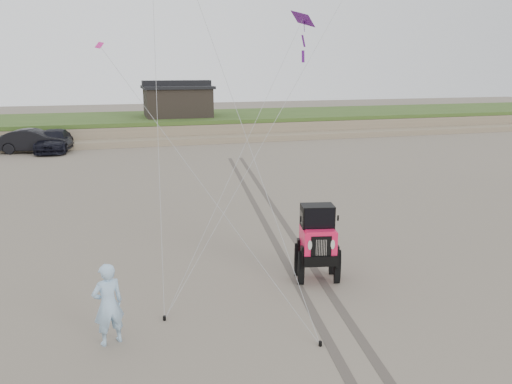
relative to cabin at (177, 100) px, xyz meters
The scene contains 10 objects.
ground 37.20m from the cabin, 93.09° to the right, with size 160.00×160.00×0.00m, color #6B6054.
dune_ridge 3.18m from the cabin, 165.96° to the left, with size 160.00×14.25×1.73m.
cabin is the anchor object (origin of this frame).
truck_b 14.20m from the cabin, 147.84° to the right, with size 1.86×5.33×1.76m, color black.
truck_c 12.99m from the cabin, 145.20° to the right, with size 2.25×5.53×1.60m, color black.
jeep 35.17m from the cabin, 90.98° to the right, with size 2.14×4.96×1.85m, color #F71B4F, non-canonical shape.
man 37.72m from the cabin, 100.17° to the right, with size 0.72×0.48×1.99m, color #92C5E2.
stake_main 36.85m from the cabin, 98.34° to the right, with size 0.08×0.08×0.12m, color black.
stake_aux 38.75m from the cabin, 92.95° to the right, with size 0.08×0.08×0.12m, color black.
tire_tracks 29.18m from the cabin, 90.00° to the right, with size 5.22×29.74×0.01m.
Camera 1 is at (-4.33, -11.07, 6.28)m, focal length 35.00 mm.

